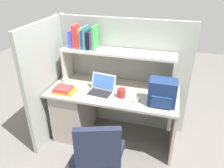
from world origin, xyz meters
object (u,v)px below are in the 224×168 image
laptop (101,89)px  backpack (162,93)px  office_chair (99,162)px  computer_mouse (136,100)px  snack_canister (121,93)px  paper_cup (66,82)px

laptop → backpack: 0.73m
laptop → office_chair: 0.88m
computer_mouse → office_chair: bearing=-103.5°
snack_canister → office_chair: bearing=-93.3°
laptop → office_chair: bearing=-74.1°
laptop → office_chair: laptop is taller
backpack → paper_cup: size_ratio=3.54×
laptop → paper_cup: size_ratio=3.98×
computer_mouse → paper_cup: size_ratio=1.23×
laptop → computer_mouse: (0.45, -0.08, -0.03)m
backpack → paper_cup: (-1.24, 0.13, -0.10)m
laptop → snack_canister: (0.26, -0.03, 0.00)m
computer_mouse → snack_canister: 0.20m
backpack → paper_cup: 1.25m
laptop → computer_mouse: size_ratio=3.25×
computer_mouse → snack_canister: snack_canister is taller
computer_mouse → snack_canister: (-0.19, 0.05, 0.03)m
office_chair → snack_canister: bearing=-111.9°
snack_canister → office_chair: 0.83m
backpack → computer_mouse: size_ratio=2.88×
backpack → office_chair: size_ratio=0.32×
computer_mouse → backpack: bearing=9.9°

